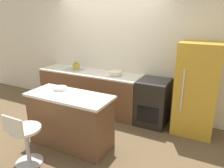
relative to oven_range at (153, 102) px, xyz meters
The scene contains 10 objects.
ground_plane 1.27m from the oven_range, 163.06° to the right, with size 14.00×14.00×0.00m, color brown.
wall_back 1.46m from the oven_range, 162.46° to the left, with size 8.00×0.06×2.60m.
back_counter 1.49m from the oven_range, behind, with size 2.38×0.65×0.90m.
kitchen_island 1.69m from the oven_range, 125.67° to the right, with size 1.41×0.62×0.89m.
oven_range is the anchor object (origin of this frame).
refrigerator 0.87m from the oven_range, ahead, with size 0.70×0.65×1.67m.
stool_chair 2.44m from the oven_range, 120.41° to the right, with size 0.44×0.44×0.83m.
kettle 1.92m from the oven_range, behind, with size 0.16×0.16×0.21m.
mixing_bowl 0.98m from the oven_range, behind, with size 0.27×0.27×0.08m.
fruit_bowl 1.84m from the oven_range, 135.34° to the right, with size 0.23×0.23×0.05m.
Camera 1 is at (2.25, -3.61, 2.13)m, focal length 35.00 mm.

